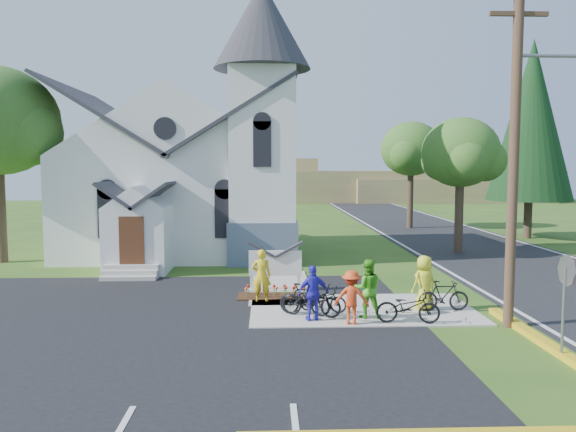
{
  "coord_description": "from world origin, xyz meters",
  "views": [
    {
      "loc": [
        -1.47,
        -16.75,
        4.49
      ],
      "look_at": [
        -0.68,
        5.0,
        2.59
      ],
      "focal_mm": 35.0,
      "sensor_mm": 36.0,
      "label": 1
    }
  ],
  "objects_px": {
    "bike_2": "(322,299)",
    "cyclist_0": "(261,275)",
    "bike_1": "(305,299)",
    "bike_4": "(408,307)",
    "bike_0": "(311,300)",
    "cyclist_4": "(424,283)",
    "church_sign": "(275,264)",
    "cyclist_3": "(352,297)",
    "utility_pole": "(517,134)",
    "stop_sign": "(566,284)",
    "cyclist_2": "(313,293)",
    "bike_3": "(444,296)",
    "cyclist_1": "(367,288)"
  },
  "relations": [
    {
      "from": "church_sign",
      "to": "cyclist_3",
      "type": "bearing_deg",
      "value": -64.47
    },
    {
      "from": "bike_1",
      "to": "bike_4",
      "type": "xyz_separation_m",
      "value": [
        2.89,
        -0.97,
        -0.01
      ]
    },
    {
      "from": "cyclist_0",
      "to": "stop_sign",
      "type": "bearing_deg",
      "value": 141.99
    },
    {
      "from": "utility_pole",
      "to": "bike_3",
      "type": "distance_m",
      "value": 5.32
    },
    {
      "from": "cyclist_2",
      "to": "bike_2",
      "type": "relative_size",
      "value": 1.07
    },
    {
      "from": "cyclist_4",
      "to": "church_sign",
      "type": "bearing_deg",
      "value": -56.62
    },
    {
      "from": "church_sign",
      "to": "bike_0",
      "type": "distance_m",
      "value": 3.72
    },
    {
      "from": "cyclist_2",
      "to": "bike_2",
      "type": "xyz_separation_m",
      "value": [
        0.37,
        0.95,
        -0.41
      ]
    },
    {
      "from": "bike_2",
      "to": "cyclist_0",
      "type": "bearing_deg",
      "value": 73.17
    },
    {
      "from": "church_sign",
      "to": "cyclist_4",
      "type": "bearing_deg",
      "value": -32.34
    },
    {
      "from": "bike_0",
      "to": "cyclist_1",
      "type": "distance_m",
      "value": 1.71
    },
    {
      "from": "bike_0",
      "to": "bike_3",
      "type": "height_order",
      "value": "bike_0"
    },
    {
      "from": "bike_0",
      "to": "cyclist_4",
      "type": "xyz_separation_m",
      "value": [
        3.58,
        0.64,
        0.37
      ]
    },
    {
      "from": "bike_2",
      "to": "cyclist_2",
      "type": "bearing_deg",
      "value": 179.09
    },
    {
      "from": "utility_pole",
      "to": "stop_sign",
      "type": "distance_m",
      "value": 4.52
    },
    {
      "from": "bike_2",
      "to": "bike_4",
      "type": "distance_m",
      "value": 2.68
    },
    {
      "from": "cyclist_1",
      "to": "bike_1",
      "type": "xyz_separation_m",
      "value": [
        -1.84,
        0.3,
        -0.39
      ]
    },
    {
      "from": "bike_0",
      "to": "bike_1",
      "type": "relative_size",
      "value": 1.15
    },
    {
      "from": "cyclist_3",
      "to": "bike_4",
      "type": "bearing_deg",
      "value": -169.91
    },
    {
      "from": "cyclist_4",
      "to": "bike_4",
      "type": "xyz_separation_m",
      "value": [
        -0.88,
        -1.49,
        -0.38
      ]
    },
    {
      "from": "cyclist_2",
      "to": "cyclist_4",
      "type": "xyz_separation_m",
      "value": [
        3.56,
        1.09,
        0.05
      ]
    },
    {
      "from": "utility_pole",
      "to": "bike_1",
      "type": "bearing_deg",
      "value": 167.54
    },
    {
      "from": "church_sign",
      "to": "stop_sign",
      "type": "distance_m",
      "value": 9.97
    },
    {
      "from": "bike_2",
      "to": "cyclist_4",
      "type": "bearing_deg",
      "value": -67.31
    },
    {
      "from": "utility_pole",
      "to": "bike_3",
      "type": "relative_size",
      "value": 6.32
    },
    {
      "from": "cyclist_2",
      "to": "cyclist_4",
      "type": "height_order",
      "value": "cyclist_4"
    },
    {
      "from": "cyclist_0",
      "to": "bike_0",
      "type": "xyz_separation_m",
      "value": [
        1.51,
        -1.91,
        -0.39
      ]
    },
    {
      "from": "cyclist_0",
      "to": "bike_2",
      "type": "height_order",
      "value": "cyclist_0"
    },
    {
      "from": "utility_pole",
      "to": "bike_2",
      "type": "distance_m",
      "value": 7.34
    },
    {
      "from": "bike_1",
      "to": "cyclist_2",
      "type": "bearing_deg",
      "value": -139.07
    },
    {
      "from": "bike_2",
      "to": "cyclist_3",
      "type": "bearing_deg",
      "value": -132.57
    },
    {
      "from": "bike_0",
      "to": "bike_1",
      "type": "bearing_deg",
      "value": 80.51
    },
    {
      "from": "cyclist_0",
      "to": "cyclist_3",
      "type": "bearing_deg",
      "value": 134.05
    },
    {
      "from": "cyclist_1",
      "to": "bike_4",
      "type": "bearing_deg",
      "value": 152.7
    },
    {
      "from": "bike_1",
      "to": "bike_3",
      "type": "relative_size",
      "value": 1.01
    },
    {
      "from": "bike_0",
      "to": "cyclist_2",
      "type": "bearing_deg",
      "value": -155.8
    },
    {
      "from": "bike_2",
      "to": "cyclist_4",
      "type": "distance_m",
      "value": 3.23
    },
    {
      "from": "cyclist_3",
      "to": "bike_3",
      "type": "xyz_separation_m",
      "value": [
        3.06,
        1.31,
        -0.29
      ]
    },
    {
      "from": "bike_2",
      "to": "bike_0",
      "type": "bearing_deg",
      "value": 162.12
    },
    {
      "from": "cyclist_0",
      "to": "cyclist_2",
      "type": "xyz_separation_m",
      "value": [
        1.53,
        -2.37,
        -0.07
      ]
    },
    {
      "from": "cyclist_3",
      "to": "cyclist_4",
      "type": "height_order",
      "value": "cyclist_4"
    },
    {
      "from": "bike_1",
      "to": "cyclist_4",
      "type": "xyz_separation_m",
      "value": [
        3.76,
        0.52,
        0.38
      ]
    },
    {
      "from": "cyclist_0",
      "to": "bike_3",
      "type": "height_order",
      "value": "cyclist_0"
    },
    {
      "from": "bike_1",
      "to": "bike_4",
      "type": "relative_size",
      "value": 0.89
    },
    {
      "from": "cyclist_2",
      "to": "church_sign",
      "type": "bearing_deg",
      "value": -88.46
    },
    {
      "from": "cyclist_1",
      "to": "bike_3",
      "type": "xyz_separation_m",
      "value": [
        2.49,
        0.64,
        -0.39
      ]
    },
    {
      "from": "stop_sign",
      "to": "bike_1",
      "type": "height_order",
      "value": "stop_sign"
    },
    {
      "from": "bike_0",
      "to": "bike_2",
      "type": "relative_size",
      "value": 1.22
    },
    {
      "from": "stop_sign",
      "to": "utility_pole",
      "type": "bearing_deg",
      "value": 91.49
    },
    {
      "from": "utility_pole",
      "to": "bike_3",
      "type": "bearing_deg",
      "value": 131.07
    }
  ]
}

